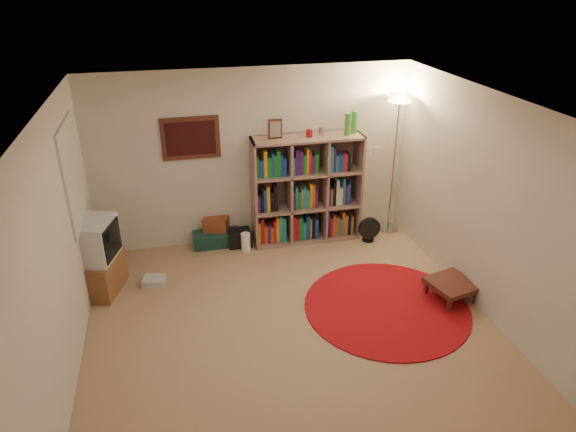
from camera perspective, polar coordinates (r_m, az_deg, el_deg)
The scene contains 12 objects.
room at distance 5.27m, azimuth -0.23°, elevation -1.14°, with size 4.54×4.54×2.54m.
bookshelf at distance 7.39m, azimuth 1.89°, elevation 2.79°, with size 1.57×0.47×1.88m.
floor_lamp at distance 7.51m, azimuth 12.12°, elevation 10.34°, with size 0.44×0.44×2.07m.
floor_fan at distance 7.63m, azimuth 9.00°, elevation -1.50°, with size 0.33×0.18×0.38m.
tv_stand at distance 6.69m, azimuth -20.47°, elevation -4.37°, with size 0.63×0.77×0.97m.
dvd_box at distance 6.83m, azimuth -14.65°, elevation -6.97°, with size 0.31×0.28×0.09m.
suitcase at distance 7.59m, azimuth -8.01°, elevation -2.26°, with size 0.66×0.43×0.21m.
wicker_basket at distance 7.50m, azimuth -8.01°, elevation -0.87°, with size 0.41×0.35×0.20m.
duffel_bag at distance 7.50m, azimuth -5.42°, elevation -2.42°, with size 0.33×0.28×0.23m.
paper_towel at distance 7.33m, azimuth -4.71°, elevation -2.91°, with size 0.16×0.16×0.27m.
red_rug at distance 6.33m, azimuth 10.87°, elevation -9.84°, with size 1.96×1.96×0.02m.
side_table at distance 6.57m, azimuth 17.74°, elevation -7.27°, with size 0.62×0.62×0.24m.
Camera 1 is at (-1.13, -4.52, 3.65)m, focal length 32.00 mm.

